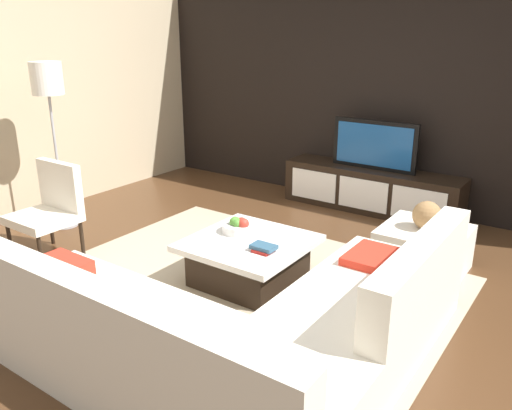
% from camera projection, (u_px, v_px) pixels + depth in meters
% --- Properties ---
extents(ground_plane, '(14.00, 14.00, 0.00)m').
position_uv_depth(ground_plane, '(252.00, 290.00, 4.23)').
color(ground_plane, '#4C301C').
extents(feature_wall_back, '(6.40, 0.12, 2.80)m').
position_uv_depth(feature_wall_back, '(389.00, 87.00, 5.87)').
color(feature_wall_back, black).
rests_on(feature_wall_back, ground).
extents(side_wall_left, '(0.12, 5.20, 2.80)m').
position_uv_depth(side_wall_left, '(25.00, 89.00, 5.67)').
color(side_wall_left, '#C6B28E').
rests_on(side_wall_left, ground).
extents(area_rug, '(3.28, 2.59, 0.01)m').
position_uv_depth(area_rug, '(242.00, 286.00, 4.28)').
color(area_rug, tan).
rests_on(area_rug, ground).
extents(media_console, '(2.06, 0.47, 0.50)m').
position_uv_depth(media_console, '(371.00, 190.00, 6.01)').
color(media_console, black).
rests_on(media_console, ground).
extents(television, '(0.99, 0.06, 0.56)m').
position_uv_depth(television, '(374.00, 145.00, 5.83)').
color(television, black).
rests_on(television, media_console).
extents(sectional_couch, '(2.52, 2.37, 0.80)m').
position_uv_depth(sectional_couch, '(239.00, 330.00, 3.17)').
color(sectional_couch, silver).
rests_on(sectional_couch, ground).
extents(coffee_table, '(0.94, 0.94, 0.38)m').
position_uv_depth(coffee_table, '(249.00, 260.00, 4.30)').
color(coffee_table, black).
rests_on(coffee_table, ground).
extents(accent_chair_near, '(0.56, 0.51, 0.87)m').
position_uv_depth(accent_chair_near, '(51.00, 204.00, 4.76)').
color(accent_chair_near, black).
rests_on(accent_chair_near, ground).
extents(floor_lamp, '(0.31, 0.31, 1.72)m').
position_uv_depth(floor_lamp, '(48.00, 90.00, 5.14)').
color(floor_lamp, '#A5A5AA').
rests_on(floor_lamp, ground).
extents(ottoman, '(0.70, 0.70, 0.40)m').
position_uv_depth(ottoman, '(423.00, 250.00, 4.49)').
color(ottoman, silver).
rests_on(ottoman, ground).
extents(fruit_bowl, '(0.28, 0.28, 0.14)m').
position_uv_depth(fruit_bowl, '(239.00, 226.00, 4.39)').
color(fruit_bowl, silver).
rests_on(fruit_bowl, coffee_table).
extents(decorative_ball, '(0.24, 0.24, 0.24)m').
position_uv_depth(decorative_ball, '(427.00, 215.00, 4.39)').
color(decorative_ball, '#997247').
rests_on(decorative_ball, ottoman).
extents(book_stack, '(0.20, 0.14, 0.05)m').
position_uv_depth(book_stack, '(263.00, 248.00, 4.02)').
color(book_stack, maroon).
rests_on(book_stack, coffee_table).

